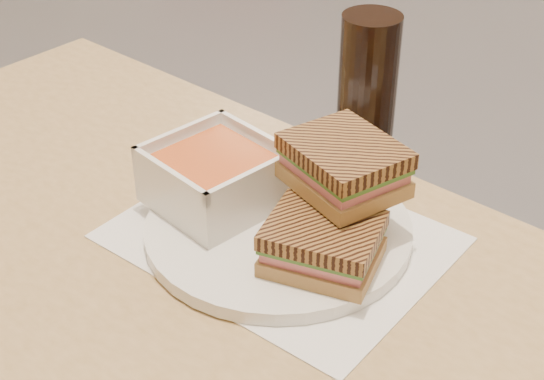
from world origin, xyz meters
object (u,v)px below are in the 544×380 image
Objects in this scene: soup_bowl at (216,178)px; cola_glass at (368,76)px; panini_lower at (323,244)px; plate at (278,229)px.

cola_glass reaches higher than soup_bowl.
panini_lower is at bearing -9.14° from soup_bowl.
cola_glass is (0.04, 0.25, 0.03)m from soup_bowl.
cola_glass reaches higher than panini_lower.
panini_lower is 0.30m from cola_glass.
plate is 2.27× the size of panini_lower.
panini_lower reaches higher than plate.
panini_lower is 0.78× the size of cola_glass.
panini_lower is (0.07, -0.03, 0.03)m from plate.
cola_glass is at bearing 80.68° from soup_bowl.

